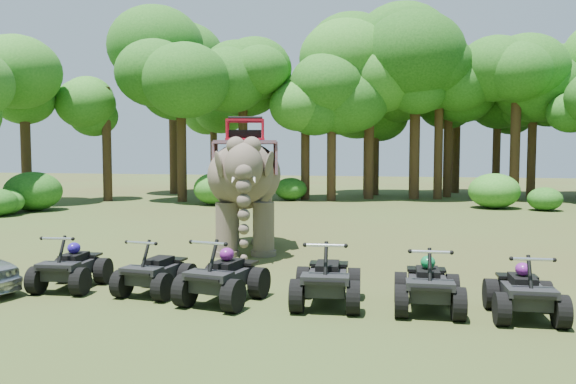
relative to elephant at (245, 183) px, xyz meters
name	(u,v)px	position (x,y,z in m)	size (l,w,h in m)	color
ground	(276,280)	(1.85, -3.60, -1.95)	(110.00, 110.00, 0.00)	#47381E
elephant	(245,183)	(0.00, 0.00, 0.00)	(2.05, 4.65, 3.91)	brown
atv_0	(71,261)	(-2.14, -5.35, -1.37)	(1.16, 1.59, 1.18)	black
atv_1	(155,265)	(-0.23, -5.30, -1.38)	(1.13, 1.55, 1.15)	black
atv_2	(223,269)	(1.35, -5.62, -1.32)	(1.24, 1.70, 1.26)	black
atv_3	(327,272)	(3.32, -5.37, -1.32)	(1.24, 1.71, 1.26)	black
atv_4	(428,278)	(5.15, -5.31, -1.35)	(1.19, 1.63, 1.21)	black
atv_5	(524,285)	(6.77, -5.39, -1.37)	(1.14, 1.57, 1.16)	black
tree_0	(369,119)	(1.85, 18.87, 2.90)	(6.80, 6.80, 9.72)	#195114
tree_1	(439,138)	(5.97, 19.75, 1.76)	(5.21, 5.21, 7.44)	#195114
tree_2	(516,125)	(10.30, 19.50, 2.50)	(6.23, 6.23, 8.90)	#195114
tree_28	(25,130)	(-16.49, 11.46, 2.16)	(5.77, 5.77, 8.24)	#195114
tree_29	(107,138)	(-12.96, 13.93, 1.74)	(5.17, 5.17, 7.38)	#195114
tree_30	(181,130)	(-8.49, 14.49, 2.17)	(5.77, 5.77, 8.25)	#195114
tree_31	(243,127)	(-5.58, 16.97, 2.46)	(6.18, 6.18, 8.82)	#195114
tree_32	(305,135)	(-1.84, 17.59, 1.93)	(5.44, 5.44, 7.77)	#195114
tree_33	(375,115)	(1.90, 22.37, 3.38)	(7.47, 7.47, 10.67)	#195114
tree_34	(456,127)	(7.31, 25.57, 2.64)	(6.43, 6.43, 9.19)	#195114
tree_35	(214,137)	(-10.80, 25.64, 2.11)	(5.68, 5.68, 8.12)	#195114
tree_36	(414,131)	(4.45, 22.84, 2.33)	(5.99, 5.99, 8.56)	#195114
tree_37	(532,138)	(11.60, 21.65, 1.79)	(5.24, 5.24, 7.49)	#195114
tree_38	(448,136)	(6.59, 21.57, 1.93)	(5.44, 5.44, 7.78)	#195114
tree_40	(332,133)	(-0.19, 17.18, 2.01)	(5.54, 5.54, 7.92)	#195114
tree_41	(415,113)	(4.56, 19.46, 3.30)	(7.36, 7.36, 10.51)	#195114
tree_44	(497,142)	(9.87, 24.36, 1.57)	(4.93, 4.93, 7.05)	#195114
tree_45	(367,138)	(1.44, 22.24, 1.86)	(5.33, 5.33, 7.62)	#195114
tree_47	(173,116)	(-11.64, 20.22, 3.37)	(7.45, 7.45, 10.64)	#195114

